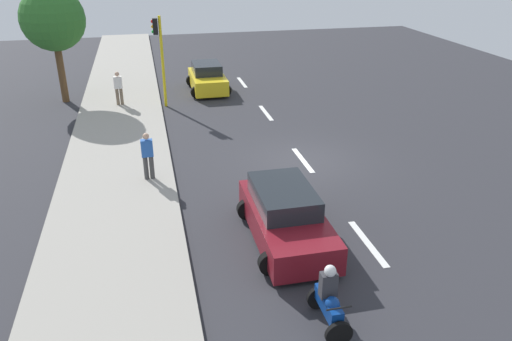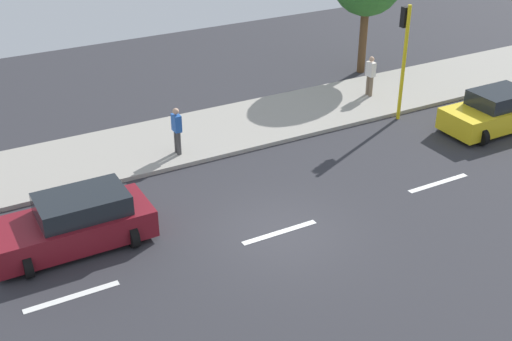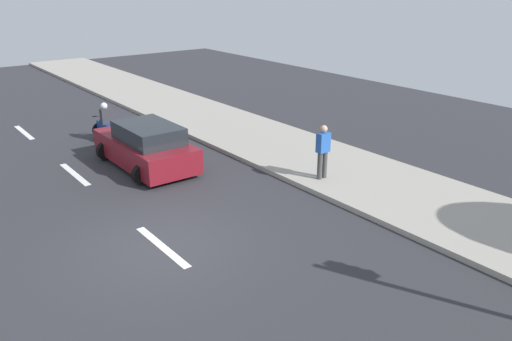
% 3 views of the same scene
% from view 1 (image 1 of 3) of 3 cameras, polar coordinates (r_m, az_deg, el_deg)
% --- Properties ---
extents(ground_plane, '(40.00, 60.00, 0.10)m').
position_cam_1_polar(ground_plane, '(19.46, 5.37, 1.04)').
color(ground_plane, '#2D2D33').
extents(sidewalk, '(4.00, 60.00, 0.15)m').
position_cam_1_polar(sidewalk, '(18.59, -15.62, -0.56)').
color(sidewalk, '#9E998E').
rests_on(sidewalk, ground).
extents(lane_stripe_far_north, '(0.20, 2.40, 0.01)m').
position_cam_1_polar(lane_stripe_far_north, '(30.45, -1.61, 10.04)').
color(lane_stripe_far_north, white).
rests_on(lane_stripe_far_north, ground).
extents(lane_stripe_north, '(0.20, 2.40, 0.01)m').
position_cam_1_polar(lane_stripe_north, '(24.83, 1.14, 6.61)').
color(lane_stripe_north, white).
rests_on(lane_stripe_north, ground).
extents(lane_stripe_mid, '(0.20, 2.40, 0.01)m').
position_cam_1_polar(lane_stripe_mid, '(19.44, 5.38, 1.19)').
color(lane_stripe_mid, white).
rests_on(lane_stripe_mid, ground).
extents(lane_stripe_south, '(0.20, 2.40, 0.01)m').
position_cam_1_polar(lane_stripe_south, '(14.53, 12.66, -8.10)').
color(lane_stripe_south, white).
rests_on(lane_stripe_south, ground).
extents(car_maroon, '(2.28, 4.32, 1.52)m').
position_cam_1_polar(car_maroon, '(14.05, 3.41, -5.30)').
color(car_maroon, maroon).
rests_on(car_maroon, ground).
extents(car_yellow_cab, '(2.21, 3.83, 1.52)m').
position_cam_1_polar(car_yellow_cab, '(28.65, -5.58, 10.45)').
color(car_yellow_cab, yellow).
rests_on(car_yellow_cab, ground).
extents(motorcycle, '(0.60, 1.30, 1.53)m').
position_cam_1_polar(motorcycle, '(11.27, 8.36, -14.60)').
color(motorcycle, black).
rests_on(motorcycle, ground).
extents(pedestrian_near_signal, '(0.40, 0.24, 1.69)m').
position_cam_1_polar(pedestrian_near_signal, '(26.32, -15.46, 9.17)').
color(pedestrian_near_signal, '#72604C').
rests_on(pedestrian_near_signal, sidewalk).
extents(pedestrian_by_tree, '(0.40, 0.24, 1.69)m').
position_cam_1_polar(pedestrian_by_tree, '(17.56, -12.29, 1.79)').
color(pedestrian_by_tree, '#3F3F3F').
rests_on(pedestrian_by_tree, sidewalk).
extents(traffic_light_corner, '(0.49, 0.24, 4.50)m').
position_cam_1_polar(traffic_light_corner, '(25.60, -10.96, 13.50)').
color(traffic_light_corner, yellow).
rests_on(traffic_light_corner, ground).
extents(street_tree_center, '(3.16, 3.16, 5.82)m').
position_cam_1_polar(street_tree_center, '(27.68, -22.22, 15.70)').
color(street_tree_center, brown).
rests_on(street_tree_center, ground).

